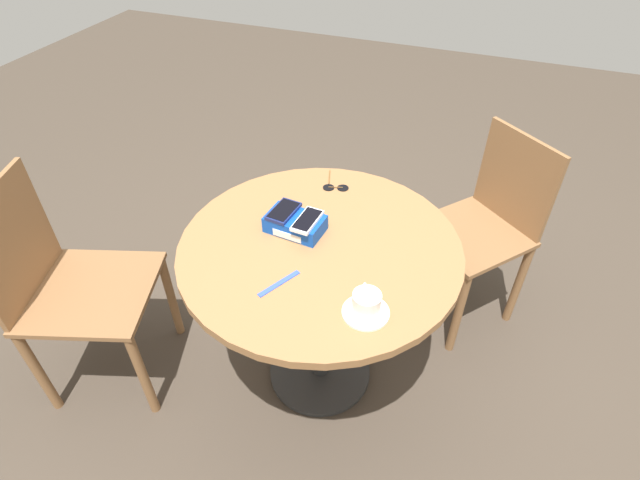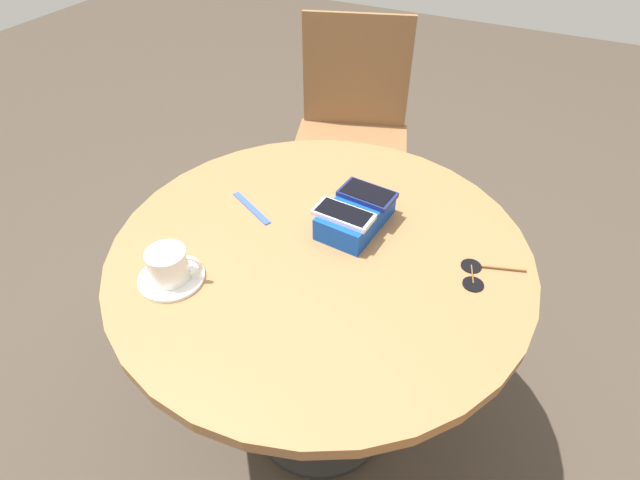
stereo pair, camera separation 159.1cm
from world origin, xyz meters
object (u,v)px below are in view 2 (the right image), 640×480
Objects in this scene: lanyard_strap at (251,208)px; coffee_cup at (169,264)px; chair_far_side at (351,137)px; round_table at (320,284)px; phone_box at (356,215)px; phone_navy at (367,194)px; sunglasses at (476,274)px; saucer at (172,278)px; phone_white at (344,214)px.

coffee_cup is at bearing -3.59° from lanyard_strap.
lanyard_strap is at bearing 5.46° from chair_far_side.
round_table is 4.65× the size of phone_box.
phone_navy is (-0.04, 0.01, 0.03)m from phone_box.
phone_navy is 0.30m from sunglasses.
saucer is 1.25× the size of coffee_cup.
phone_navy is 0.98× the size of phone_white.
phone_white reaches higher than saucer.
sunglasses is (-0.01, 0.55, 0.00)m from lanyard_strap.
saucer is at bearing -62.65° from sunglasses.
phone_box is at bearing 140.80° from coffee_cup.
phone_box reaches higher than lanyard_strap.
phone_navy reaches higher than saucer.
phone_white reaches higher than round_table.
sunglasses is at bearing 73.41° from phone_navy.
saucer is at bearing -4.02° from lanyard_strap.
phone_white is (0.05, -0.01, 0.04)m from phone_box.
saucer is 1.12m from chair_far_side.
coffee_cup is 0.28m from lanyard_strap.
coffee_cup reaches higher than saucer.
phone_white is at bearing -11.25° from phone_box.
lanyard_strap is (0.00, -0.24, -0.06)m from phone_white.
coffee_cup is 0.83× the size of sunglasses.
phone_white is 1.01× the size of saucer.
lanyard_strap is 1.17× the size of sunglasses.
round_table is at bearing -28.37° from phone_white.
phone_box is at bearing -11.10° from phone_navy.
phone_box is 0.26m from lanyard_strap.
lanyard_strap is (-0.28, 0.02, -0.04)m from coffee_cup.
phone_white is 0.25m from lanyard_strap.
phone_navy reaches higher than sunglasses.
round_table is 0.35m from saucer.
phone_white is (-0.06, 0.03, 0.19)m from round_table.
lanyard_strap is at bearing 175.98° from saucer.
sunglasses is at bearing 117.35° from saucer.
saucer reaches higher than sunglasses.
round_table is 6.13× the size of lanyard_strap.
sunglasses is at bearing 117.36° from coffee_cup.
round_table is at bearing 18.57° from chair_far_side.
round_table is 1.05× the size of chair_far_side.
phone_navy is 0.47m from coffee_cup.
phone_navy reaches higher than phone_box.
lanyard_strap is at bearing -69.38° from phone_navy.
sunglasses is (-0.01, 0.30, -0.06)m from phone_white.
phone_box is 0.30m from sunglasses.
phone_box is at bearing 23.52° from chair_far_side.
lanyard_strap is at bearing -88.54° from sunglasses.
saucer is (0.38, -0.28, -0.06)m from phone_navy.
phone_navy is at bearing 143.42° from coffee_cup.
round_table is 8.61× the size of coffee_cup.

